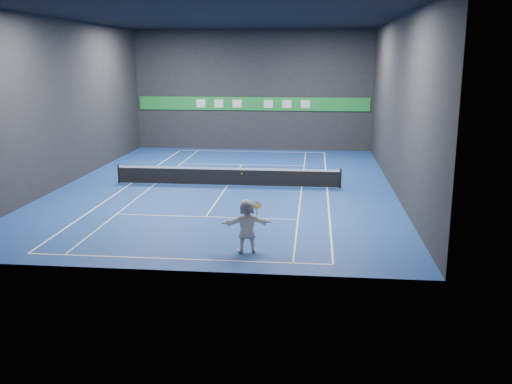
# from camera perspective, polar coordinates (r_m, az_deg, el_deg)

# --- Properties ---
(ground) EXTENTS (26.00, 26.00, 0.00)m
(ground) POSITION_cam_1_polar(r_m,az_deg,el_deg) (31.63, -2.87, 0.64)
(ground) COLOR navy
(ground) RESTS_ON ground
(ceiling) EXTENTS (26.00, 26.00, 0.00)m
(ceiling) POSITION_cam_1_polar(r_m,az_deg,el_deg) (30.94, -3.07, 17.13)
(ceiling) COLOR black
(ceiling) RESTS_ON ground
(wall_back) EXTENTS (18.00, 0.10, 9.00)m
(wall_back) POSITION_cam_1_polar(r_m,az_deg,el_deg) (43.83, -0.32, 10.13)
(wall_back) COLOR black
(wall_back) RESTS_ON ground
(wall_front) EXTENTS (18.00, 0.10, 9.00)m
(wall_front) POSITION_cam_1_polar(r_m,az_deg,el_deg) (18.30, -9.25, 5.53)
(wall_front) COLOR black
(wall_front) RESTS_ON ground
(wall_left) EXTENTS (0.10, 26.00, 9.00)m
(wall_left) POSITION_cam_1_polar(r_m,az_deg,el_deg) (33.55, -18.51, 8.48)
(wall_left) COLOR black
(wall_left) RESTS_ON ground
(wall_right) EXTENTS (0.10, 26.00, 9.00)m
(wall_right) POSITION_cam_1_polar(r_m,az_deg,el_deg) (30.89, 13.95, 8.42)
(wall_right) COLOR black
(wall_right) RESTS_ON ground
(baseline_near) EXTENTS (10.98, 0.08, 0.01)m
(baseline_near) POSITION_cam_1_polar(r_m,az_deg,el_deg) (20.41, -7.97, -6.64)
(baseline_near) COLOR white
(baseline_near) RESTS_ON ground
(baseline_far) EXTENTS (10.98, 0.08, 0.01)m
(baseline_far) POSITION_cam_1_polar(r_m,az_deg,el_deg) (43.21, -0.47, 4.08)
(baseline_far) COLOR white
(baseline_far) RESTS_ON ground
(sideline_doubles_left) EXTENTS (0.08, 23.78, 0.01)m
(sideline_doubles_left) POSITION_cam_1_polar(r_m,az_deg,el_deg) (32.91, -12.36, 0.85)
(sideline_doubles_left) COLOR white
(sideline_doubles_left) RESTS_ON ground
(sideline_doubles_right) EXTENTS (0.08, 23.78, 0.01)m
(sideline_doubles_right) POSITION_cam_1_polar(r_m,az_deg,el_deg) (31.28, 7.12, 0.42)
(sideline_doubles_right) COLOR white
(sideline_doubles_right) RESTS_ON ground
(sideline_singles_left) EXTENTS (0.06, 23.78, 0.01)m
(sideline_singles_left) POSITION_cam_1_polar(r_m,az_deg,el_deg) (32.51, -10.05, 0.80)
(sideline_singles_left) COLOR white
(sideline_singles_left) RESTS_ON ground
(sideline_singles_right) EXTENTS (0.06, 23.78, 0.01)m
(sideline_singles_right) POSITION_cam_1_polar(r_m,az_deg,el_deg) (31.28, 4.59, 0.48)
(sideline_singles_right) COLOR white
(sideline_singles_right) RESTS_ON ground
(service_line_near) EXTENTS (8.23, 0.06, 0.01)m
(service_line_near) POSITION_cam_1_polar(r_m,az_deg,el_deg) (25.52, -5.05, -2.48)
(service_line_near) COLOR white
(service_line_near) RESTS_ON ground
(service_line_far) EXTENTS (8.23, 0.06, 0.01)m
(service_line_far) POSITION_cam_1_polar(r_m,az_deg,el_deg) (37.84, -1.40, 2.76)
(service_line_far) COLOR white
(service_line_far) RESTS_ON ground
(center_service_line) EXTENTS (0.06, 12.80, 0.01)m
(center_service_line) POSITION_cam_1_polar(r_m,az_deg,el_deg) (31.63, -2.87, 0.65)
(center_service_line) COLOR white
(center_service_line) RESTS_ON ground
(player) EXTENTS (1.93, 0.98, 1.99)m
(player) POSITION_cam_1_polar(r_m,az_deg,el_deg) (20.63, -0.92, -3.40)
(player) COLOR white
(player) RESTS_ON ground
(tennis_ball) EXTENTS (0.07, 0.07, 0.07)m
(tennis_ball) POSITION_cam_1_polar(r_m,az_deg,el_deg) (20.44, -1.44, 1.84)
(tennis_ball) COLOR #C8DE25
(tennis_ball) RESTS_ON player
(tennis_net) EXTENTS (12.50, 0.10, 1.07)m
(tennis_net) POSITION_cam_1_polar(r_m,az_deg,el_deg) (31.52, -2.88, 1.60)
(tennis_net) COLOR black
(tennis_net) RESTS_ON ground
(sponsor_banner) EXTENTS (17.64, 0.11, 1.00)m
(sponsor_banner) POSITION_cam_1_polar(r_m,az_deg,el_deg) (43.83, -0.33, 8.82)
(sponsor_banner) COLOR #1D8731
(sponsor_banner) RESTS_ON wall_back
(tennis_racket) EXTENTS (0.41, 0.37, 0.55)m
(tennis_racket) POSITION_cam_1_polar(r_m,az_deg,el_deg) (20.44, 0.12, -1.43)
(tennis_racket) COLOR red
(tennis_racket) RESTS_ON player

